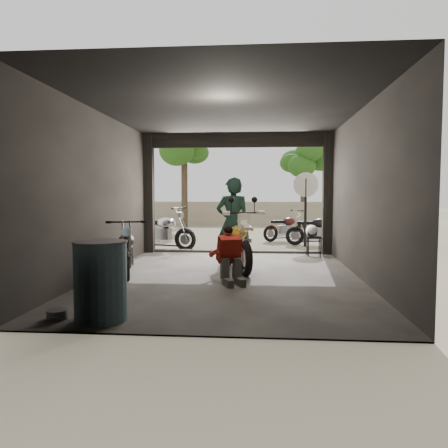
% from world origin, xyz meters
% --- Properties ---
extents(ground, '(80.00, 80.00, 0.00)m').
position_xyz_m(ground, '(0.00, 0.00, 0.00)').
color(ground, '#7A6D56').
rests_on(ground, ground).
extents(garage, '(7.00, 7.13, 3.20)m').
position_xyz_m(garage, '(0.00, 0.55, 1.28)').
color(garage, '#2D2B28').
rests_on(garage, ground).
extents(boundary_wall, '(18.00, 0.30, 1.20)m').
position_xyz_m(boundary_wall, '(0.00, 14.00, 0.60)').
color(boundary_wall, gray).
rests_on(boundary_wall, ground).
extents(tree_left, '(2.20, 2.20, 5.60)m').
position_xyz_m(tree_left, '(-3.00, 12.50, 3.99)').
color(tree_left, '#382B1E').
rests_on(tree_left, ground).
extents(tree_right, '(2.20, 2.20, 5.00)m').
position_xyz_m(tree_right, '(2.80, 14.00, 3.56)').
color(tree_right, '#382B1E').
rests_on(tree_right, ground).
extents(main_bike, '(1.32, 2.07, 1.28)m').
position_xyz_m(main_bike, '(0.13, 0.80, 0.64)').
color(main_bike, white).
rests_on(main_bike, ground).
extents(left_bike, '(1.13, 1.77, 1.11)m').
position_xyz_m(left_bike, '(-2.00, 0.09, 0.56)').
color(left_bike, black).
rests_on(left_bike, ground).
extents(outside_bike_a, '(1.96, 1.23, 1.24)m').
position_xyz_m(outside_bike_a, '(-2.17, 3.98, 0.62)').
color(outside_bike_a, black).
rests_on(outside_bike_a, ground).
extents(outside_bike_b, '(1.67, 1.37, 1.06)m').
position_xyz_m(outside_bike_b, '(1.50, 6.65, 0.53)').
color(outside_bike_b, '#421210').
rests_on(outside_bike_b, ground).
extents(outside_bike_c, '(1.68, 0.80, 1.11)m').
position_xyz_m(outside_bike_c, '(2.36, 5.51, 0.55)').
color(outside_bike_c, black).
rests_on(outside_bike_c, ground).
extents(rider, '(0.76, 0.54, 1.96)m').
position_xyz_m(rider, '(0.04, 1.08, 0.98)').
color(rider, '#162D25').
rests_on(rider, ground).
extents(mechanic, '(0.74, 0.84, 1.01)m').
position_xyz_m(mechanic, '(0.11, -0.68, 0.51)').
color(mechanic, red).
rests_on(mechanic, ground).
extents(stool, '(0.37, 0.37, 0.52)m').
position_xyz_m(stool, '(2.00, 3.00, 0.44)').
color(stool, black).
rests_on(stool, ground).
extents(helmet, '(0.38, 0.39, 0.30)m').
position_xyz_m(helmet, '(1.95, 3.05, 0.66)').
color(helmet, white).
rests_on(helmet, stool).
extents(oil_drum, '(0.82, 0.82, 1.01)m').
position_xyz_m(oil_drum, '(-1.37, -3.00, 0.51)').
color(oil_drum, '#476D78').
rests_on(oil_drum, ground).
extents(sign_post, '(0.75, 0.08, 2.26)m').
position_xyz_m(sign_post, '(2.00, 5.16, 1.51)').
color(sign_post, black).
rests_on(sign_post, ground).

